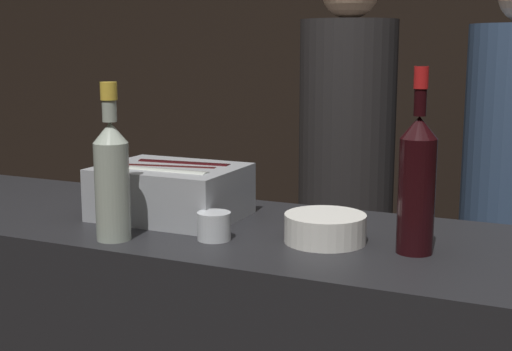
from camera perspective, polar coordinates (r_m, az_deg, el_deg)
The scene contains 7 objects.
wall_back_chalkboard at distance 3.73m, azimuth 14.30°, elevation 8.69°, with size 6.40×0.06×2.80m.
ice_bin_with_bottles at distance 1.76m, azimuth -6.82°, elevation -1.05°, with size 0.34×0.26×0.13m.
bowl_white at distance 1.54m, azimuth 5.56°, elevation -4.14°, with size 0.18×0.18×0.06m.
candle_votive at distance 1.55m, azimuth -3.38°, elevation -4.04°, with size 0.07×0.07×0.06m.
rose_wine_bottle at distance 1.56m, azimuth -11.47°, elevation 0.06°, with size 0.08×0.08×0.34m.
red_wine_bottle_tall at distance 1.46m, azimuth 12.75°, elevation -0.34°, with size 0.07×0.07×0.38m.
person_blond_tee at distance 2.71m, azimuth 7.21°, elevation -0.04°, with size 0.36×0.36×1.79m.
Camera 1 is at (0.67, -1.16, 1.49)m, focal length 50.00 mm.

